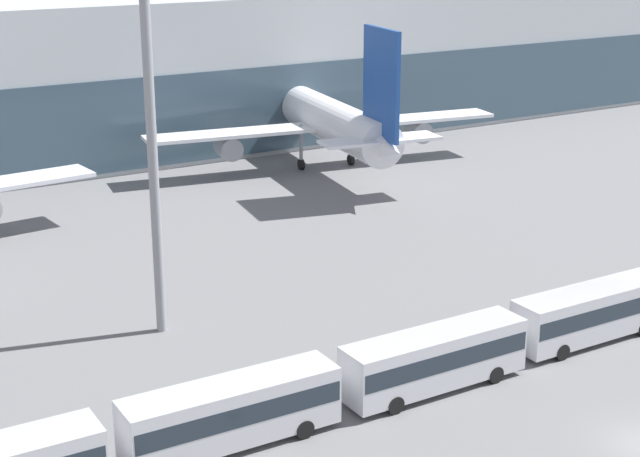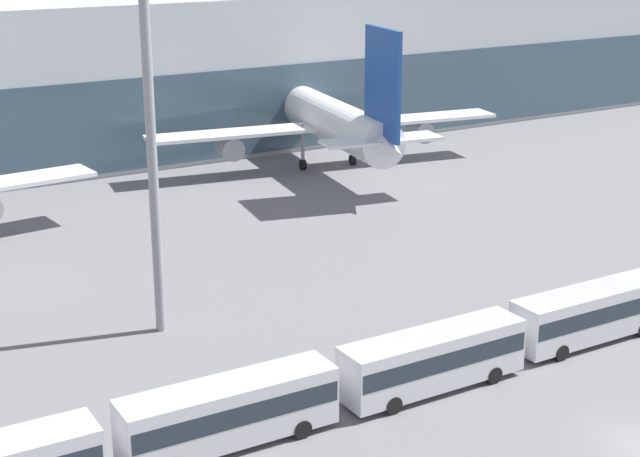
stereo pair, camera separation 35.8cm
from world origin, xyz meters
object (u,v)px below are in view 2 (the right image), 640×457
(airliner_at_gate_far, at_px, (327,117))
(shuttle_bus_3, at_px, (591,311))
(shuttle_bus_1, at_px, (229,410))
(shuttle_bus_2, at_px, (433,357))
(floodlight_mast, at_px, (147,60))

(airliner_at_gate_far, bearing_deg, shuttle_bus_3, 178.20)
(shuttle_bus_1, xyz_separation_m, shuttle_bus_2, (12.22, -0.33, 0.00))
(shuttle_bus_2, distance_m, floodlight_mast, 23.62)
(shuttle_bus_2, height_order, shuttle_bus_3, same)
(shuttle_bus_3, xyz_separation_m, floodlight_mast, (-21.95, 15.16, 15.04))
(shuttle_bus_2, xyz_separation_m, floodlight_mast, (-9.73, 15.39, 15.04))
(shuttle_bus_1, relative_size, shuttle_bus_3, 1.00)
(airliner_at_gate_far, bearing_deg, shuttle_bus_1, 153.18)
(shuttle_bus_2, height_order, floodlight_mast, floodlight_mast)
(shuttle_bus_3, bearing_deg, shuttle_bus_2, -178.65)
(airliner_at_gate_far, height_order, shuttle_bus_1, airliner_at_gate_far)
(floodlight_mast, bearing_deg, shuttle_bus_1, -99.39)
(shuttle_bus_2, bearing_deg, shuttle_bus_1, 178.42)
(airliner_at_gate_far, height_order, shuttle_bus_3, airliner_at_gate_far)
(airliner_at_gate_far, xyz_separation_m, shuttle_bus_2, (-21.24, -46.19, -3.21))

